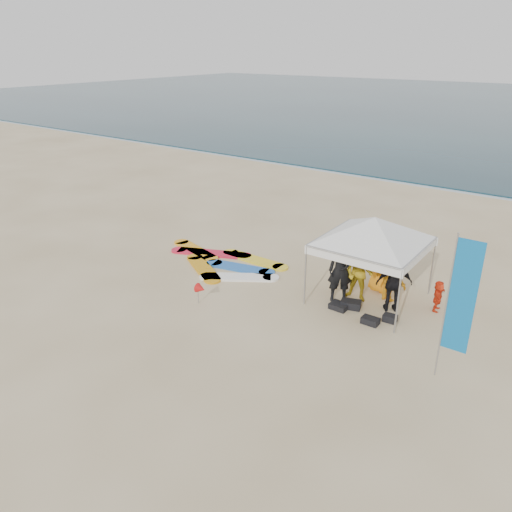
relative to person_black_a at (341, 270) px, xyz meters
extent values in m
plane|color=beige|center=(-2.45, -3.62, -0.98)|extent=(120.00, 120.00, 0.00)
cube|color=silver|center=(-2.45, 14.58, -0.97)|extent=(160.00, 1.20, 0.01)
imported|color=black|center=(0.00, 0.00, 0.00)|extent=(0.85, 0.78, 1.95)
imported|color=gold|center=(0.42, 0.34, -0.11)|extent=(0.88, 0.70, 1.73)
imported|color=#C87811|center=(1.18, 0.87, -0.13)|extent=(1.26, 1.01, 1.70)
imported|color=black|center=(1.48, 0.33, -0.13)|extent=(1.06, 0.88, 1.70)
imported|color=orange|center=(0.72, 1.27, -0.07)|extent=(0.98, 0.74, 1.81)
imported|color=red|center=(2.52, 1.07, -0.52)|extent=(0.39, 0.87, 0.91)
cylinder|color=#A5A5A8|center=(-0.71, 1.94, -0.07)|extent=(0.05, 0.05, 1.82)
cylinder|color=#A5A5A8|center=(2.02, 1.94, -0.07)|extent=(0.05, 0.05, 1.82)
cylinder|color=#A5A5A8|center=(-0.71, -0.79, -0.07)|extent=(0.05, 0.05, 1.82)
cylinder|color=#A5A5A8|center=(2.02, -0.79, -0.07)|extent=(0.05, 0.05, 1.82)
cube|color=white|center=(0.65, -0.79, 0.72)|extent=(2.83, 0.02, 0.24)
cube|color=white|center=(0.65, 1.94, 0.72)|extent=(2.83, 0.02, 0.24)
cube|color=white|center=(-0.71, 0.57, 0.72)|extent=(0.02, 2.83, 0.24)
cube|color=white|center=(2.02, 0.57, 0.72)|extent=(0.02, 2.83, 0.24)
pyramid|color=white|center=(0.65, 0.57, 1.57)|extent=(3.85, 3.85, 0.73)
cylinder|color=#A5A5A8|center=(3.44, -1.97, 0.75)|extent=(0.04, 0.04, 3.45)
cube|color=#0B6BB4|center=(3.74, -1.97, 1.10)|extent=(0.54, 0.03, 2.57)
cylinder|color=#A5A5A8|center=(-3.22, -2.55, -0.68)|extent=(0.02, 0.02, 0.60)
cone|color=red|center=(-3.10, -2.55, -0.48)|extent=(0.28, 0.28, 0.28)
cube|color=black|center=(0.49, -0.22, -0.87)|extent=(0.64, 0.51, 0.22)
cube|color=black|center=(1.31, -0.72, -0.89)|extent=(0.46, 0.30, 0.18)
cube|color=black|center=(0.25, -0.46, -0.90)|extent=(0.51, 0.42, 0.16)
cube|color=black|center=(1.70, -0.30, -0.88)|extent=(0.38, 0.28, 0.20)
cube|color=white|center=(-3.28, -0.53, -0.94)|extent=(2.00, 1.57, 0.07)
cube|color=#FFA71A|center=(-5.98, 0.35, -0.94)|extent=(2.05, 1.06, 0.07)
cube|color=blue|center=(-3.71, 0.07, -0.94)|extent=(2.01, 0.95, 0.07)
cube|color=orange|center=(-4.70, -0.68, -0.94)|extent=(1.97, 1.48, 0.07)
cube|color=red|center=(-5.34, 0.47, -0.94)|extent=(2.46, 1.45, 0.07)
cube|color=yellow|center=(-3.71, 0.90, -0.94)|extent=(2.17, 0.58, 0.07)
camera|label=1|loc=(5.64, -11.97, 5.95)|focal=35.00mm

